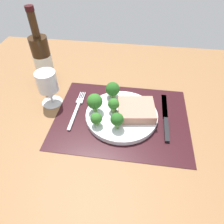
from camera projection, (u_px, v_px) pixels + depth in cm
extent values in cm
cube|color=brown|center=(121.00, 121.00, 70.00)|extent=(140.00, 110.00, 3.00)
cube|color=black|center=(122.00, 117.00, 68.85)|extent=(44.33, 33.84, 0.30)
cylinder|color=silver|center=(122.00, 115.00, 68.19)|extent=(23.95, 23.95, 1.60)
cube|color=tan|center=(136.00, 110.00, 66.79)|extent=(13.13, 12.20, 2.92)
cylinder|color=#6B994C|center=(113.00, 109.00, 67.86)|extent=(1.92, 1.92, 1.69)
sphere|color=#2D6B23|center=(114.00, 104.00, 66.18)|extent=(3.70, 3.70, 3.70)
cylinder|color=#5B8942|center=(117.00, 125.00, 62.46)|extent=(1.37, 1.37, 2.01)
sphere|color=#235B1E|center=(117.00, 119.00, 60.58)|extent=(4.01, 4.01, 4.01)
cylinder|color=#6B994C|center=(113.00, 95.00, 73.57)|extent=(1.71, 1.71, 1.24)
sphere|color=#235B1E|center=(113.00, 89.00, 71.67)|extent=(4.99, 4.99, 4.99)
cylinder|color=#6B994C|center=(95.00, 109.00, 67.61)|extent=(1.20, 1.20, 2.08)
sphere|color=#2D6B23|center=(94.00, 102.00, 65.39)|extent=(5.08, 5.08, 5.08)
cylinder|color=#6B994C|center=(97.00, 123.00, 63.56)|extent=(1.27, 1.27, 1.28)
sphere|color=#2D6B23|center=(96.00, 118.00, 62.04)|extent=(3.64, 3.64, 3.64)
cube|color=silver|center=(74.00, 116.00, 68.76)|extent=(1.00, 13.00, 0.50)
cube|color=silver|center=(80.00, 101.00, 74.31)|extent=(2.40, 2.60, 0.40)
cube|color=silver|center=(80.00, 95.00, 76.60)|extent=(0.30, 3.60, 0.35)
cube|color=silver|center=(81.00, 95.00, 76.54)|extent=(0.30, 3.60, 0.35)
cube|color=silver|center=(83.00, 96.00, 76.48)|extent=(0.30, 3.60, 0.35)
cube|color=silver|center=(84.00, 96.00, 76.42)|extent=(0.30, 3.60, 0.35)
cube|color=black|center=(166.00, 129.00, 64.22)|extent=(1.40, 10.00, 0.80)
cube|color=silver|center=(165.00, 106.00, 72.58)|extent=(1.80, 13.00, 0.30)
cylinder|color=#331E0F|center=(43.00, 60.00, 78.17)|extent=(6.68, 6.68, 18.32)
cylinder|color=silver|center=(44.00, 63.00, 78.81)|extent=(6.81, 6.81, 6.41)
cylinder|color=#331E0F|center=(34.00, 25.00, 68.76)|extent=(2.69, 2.69, 8.73)
cylinder|color=black|center=(29.00, 8.00, 65.17)|extent=(2.90, 2.90, 1.60)
cylinder|color=silver|center=(52.00, 102.00, 74.42)|extent=(7.38, 7.38, 0.40)
cylinder|color=silver|center=(51.00, 96.00, 72.44)|extent=(0.80, 0.80, 5.30)
cylinder|color=silver|center=(47.00, 82.00, 68.15)|extent=(6.85, 6.85, 7.03)
cylinder|color=tan|center=(48.00, 87.00, 69.71)|extent=(6.03, 6.03, 2.53)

